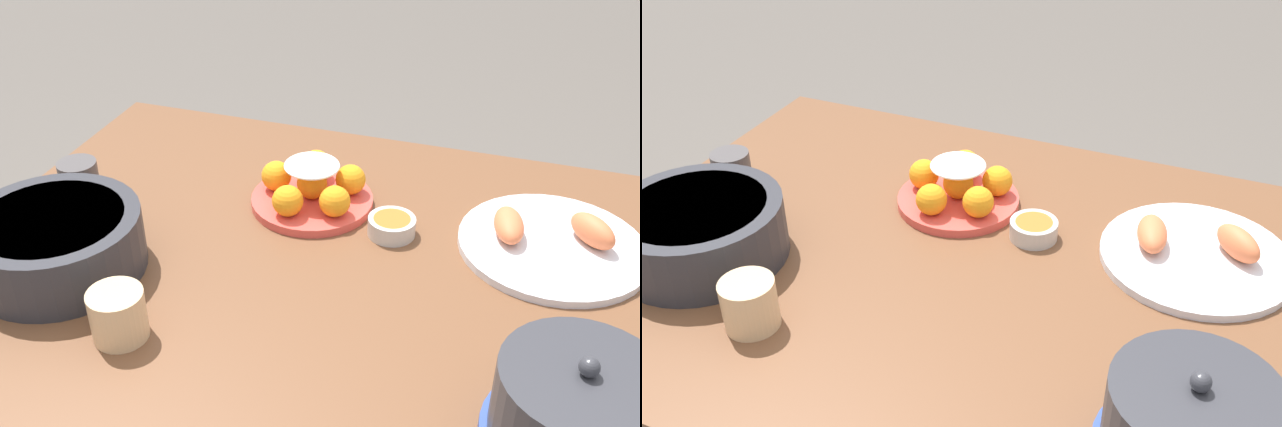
{
  "view_description": "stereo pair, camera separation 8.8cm",
  "coord_description": "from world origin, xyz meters",
  "views": [
    {
      "loc": [
        -0.3,
        0.95,
        1.49
      ],
      "look_at": [
        0.04,
        -0.08,
        0.79
      ],
      "focal_mm": 42.0,
      "sensor_mm": 36.0,
      "label": 1
    },
    {
      "loc": [
        -0.38,
        0.91,
        1.49
      ],
      "look_at": [
        0.04,
        -0.08,
        0.79
      ],
      "focal_mm": 42.0,
      "sensor_mm": 36.0,
      "label": 2
    }
  ],
  "objects": [
    {
      "name": "seafood_platter",
      "position": [
        -0.34,
        -0.16,
        0.77
      ],
      "size": [
        0.32,
        0.32,
        0.06
      ],
      "color": "silver",
      "rests_on": "dining_table"
    },
    {
      "name": "sauce_bowl",
      "position": [
        -0.08,
        -0.12,
        0.77
      ],
      "size": [
        0.08,
        0.08,
        0.03
      ],
      "color": "beige",
      "rests_on": "dining_table"
    },
    {
      "name": "cup_near",
      "position": [
        0.5,
        -0.05,
        0.79
      ],
      "size": [
        0.07,
        0.07,
        0.08
      ],
      "color": "#4C4747",
      "rests_on": "dining_table"
    },
    {
      "name": "serving_bowl",
      "position": [
        0.41,
        0.14,
        0.81
      ],
      "size": [
        0.28,
        0.28,
        0.1
      ],
      "color": "#2D2D33",
      "rests_on": "dining_table"
    },
    {
      "name": "dining_table",
      "position": [
        0.0,
        0.0,
        0.65
      ],
      "size": [
        1.26,
        0.94,
        0.75
      ],
      "color": "brown",
      "rests_on": "ground_plane"
    },
    {
      "name": "cup_far",
      "position": [
        0.23,
        0.26,
        0.79
      ],
      "size": [
        0.08,
        0.08,
        0.08
      ],
      "color": "#DBB27F",
      "rests_on": "dining_table"
    },
    {
      "name": "cake_plate",
      "position": [
        0.09,
        -0.17,
        0.79
      ],
      "size": [
        0.23,
        0.23,
        0.09
      ],
      "color": "#E04C42",
      "rests_on": "dining_table"
    }
  ]
}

